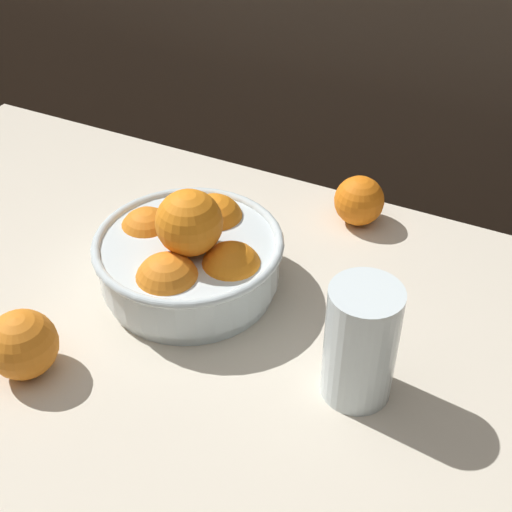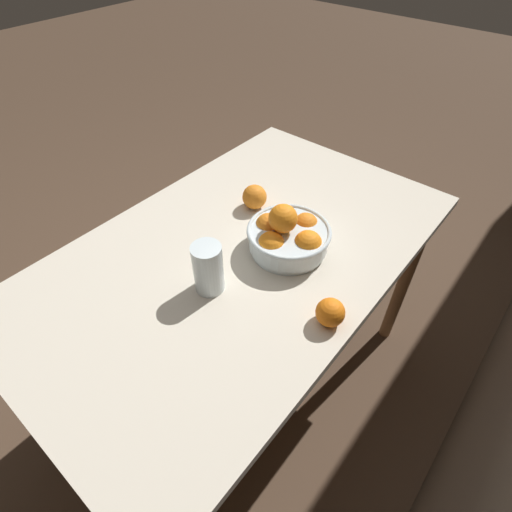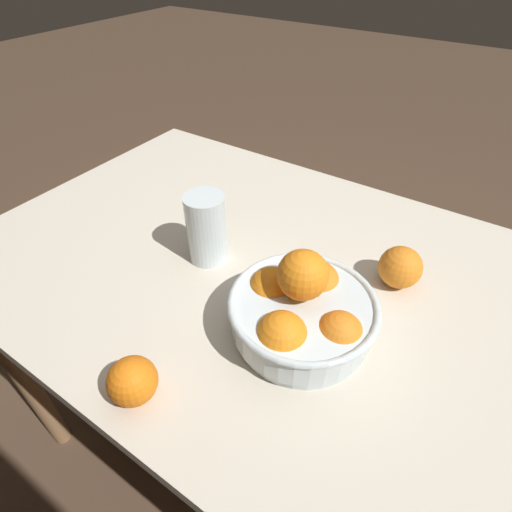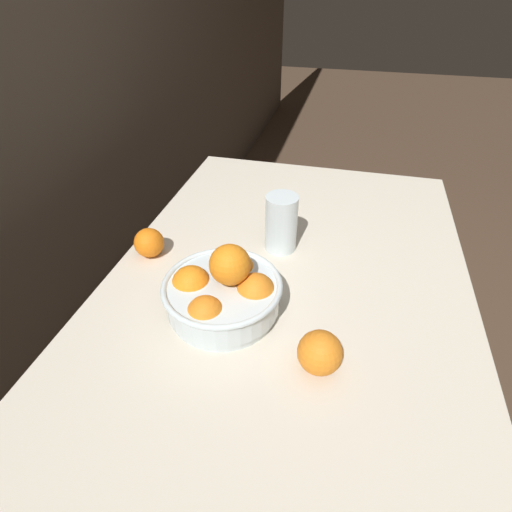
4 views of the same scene
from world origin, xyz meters
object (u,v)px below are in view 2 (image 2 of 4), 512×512
at_px(orange_loose_near_bowl, 255,197).
at_px(orange_loose_front, 330,312).
at_px(fruit_bowl, 288,236).
at_px(juice_glass, 208,270).

relative_size(orange_loose_near_bowl, orange_loose_front, 1.11).
bearing_deg(orange_loose_front, fruit_bowl, -121.32).
bearing_deg(fruit_bowl, orange_loose_front, 58.68).
bearing_deg(fruit_bowl, orange_loose_near_bowl, -115.30).
distance_m(fruit_bowl, orange_loose_front, 0.28).
distance_m(juice_glass, orange_loose_front, 0.32).
height_order(fruit_bowl, orange_loose_near_bowl, fruit_bowl).
xyz_separation_m(juice_glass, orange_loose_front, (-0.11, 0.31, -0.03)).
xyz_separation_m(orange_loose_near_bowl, orange_loose_front, (0.24, 0.44, -0.00)).
bearing_deg(fruit_bowl, juice_glass, -15.51).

